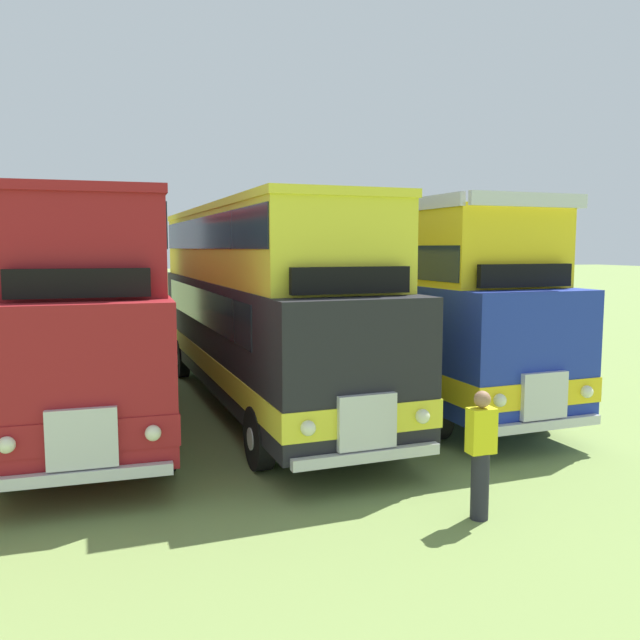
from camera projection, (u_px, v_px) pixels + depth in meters
name	position (u px, v px, depth m)	size (l,w,h in m)	color
ground_plane	(98.00, 422.00, 13.38)	(200.00, 200.00, 0.00)	#7A934C
bus_third_in_row	(93.00, 303.00, 13.03)	(2.74, 9.84, 4.49)	maroon
bus_fourth_in_row	(258.00, 297.00, 14.61)	(3.06, 11.74, 4.49)	black
bus_fifth_in_row	(404.00, 299.00, 15.45)	(2.98, 10.02, 4.52)	#1E339E
marshal_person	(481.00, 454.00, 8.50)	(0.36, 0.24, 1.73)	#23232D
rope_fence_line	(102.00, 324.00, 24.95)	(20.10, 0.08, 1.05)	#8C704C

